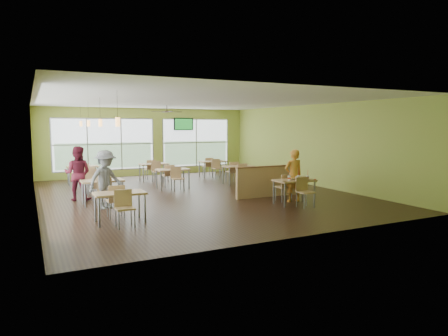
{
  "coord_description": "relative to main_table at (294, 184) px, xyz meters",
  "views": [
    {
      "loc": [
        -5.17,
        -12.73,
        2.35
      ],
      "look_at": [
        0.59,
        -1.06,
        0.98
      ],
      "focal_mm": 32.0,
      "sensor_mm": 36.0,
      "label": 1
    }
  ],
  "objects": [
    {
      "name": "room",
      "position": [
        -2.0,
        3.0,
        0.97
      ],
      "size": [
        12.0,
        12.04,
        3.2
      ],
      "color": "black",
      "rests_on": "ground"
    },
    {
      "name": "ketchup_cup",
      "position": [
        0.55,
        -0.28,
        0.13
      ],
      "size": [
        0.05,
        0.05,
        0.02
      ],
      "primitive_type": "cylinder",
      "color": "#AC1300",
      "rests_on": "main_table"
    },
    {
      "name": "wrapper_right",
      "position": [
        0.25,
        -0.3,
        0.14
      ],
      "size": [
        0.16,
        0.15,
        0.03
      ],
      "primitive_type": "ellipsoid",
      "rotation": [
        0.0,
        0.0,
        0.27
      ],
      "color": "#A98052",
      "rests_on": "main_table"
    },
    {
      "name": "food_basket",
      "position": [
        0.41,
        0.04,
        0.15
      ],
      "size": [
        0.27,
        0.27,
        0.06
      ],
      "color": "black",
      "rests_on": "main_table"
    },
    {
      "name": "half_wall_divider",
      "position": [
        0.0,
        1.45,
        -0.11
      ],
      "size": [
        2.4,
        0.14,
        1.04
      ],
      "color": "tan",
      "rests_on": "floor"
    },
    {
      "name": "patron_grey",
      "position": [
        -5.21,
        1.87,
        0.21
      ],
      "size": [
        1.25,
        1.02,
        1.68
      ],
      "primitive_type": "imported",
      "rotation": [
        0.0,
        0.0,
        0.43
      ],
      "color": "slate",
      "rests_on": "floor"
    },
    {
      "name": "ceiling_fan",
      "position": [
        -2.0,
        6.0,
        2.32
      ],
      "size": [
        1.25,
        1.25,
        0.29
      ],
      "color": "#2D2119",
      "rests_on": "ceiling"
    },
    {
      "name": "cup_yellow",
      "position": [
        -0.08,
        -0.23,
        0.19
      ],
      "size": [
        0.09,
        0.09,
        0.33
      ],
      "color": "white",
      "rests_on": "main_table"
    },
    {
      "name": "window_bays",
      "position": [
        -4.65,
        6.08,
        0.85
      ],
      "size": [
        9.24,
        10.24,
        2.38
      ],
      "color": "white",
      "rests_on": "room"
    },
    {
      "name": "main_table",
      "position": [
        0.0,
        0.0,
        0.0
      ],
      "size": [
        1.22,
        1.52,
        0.87
      ],
      "color": "tan",
      "rests_on": "floor"
    },
    {
      "name": "wrapper_mid",
      "position": [
        -0.06,
        0.03,
        0.14
      ],
      "size": [
        0.2,
        0.19,
        0.04
      ],
      "primitive_type": "ellipsoid",
      "rotation": [
        0.0,
        0.0,
        0.17
      ],
      "color": "#A98052",
      "rests_on": "main_table"
    },
    {
      "name": "dining_tables",
      "position": [
        -3.05,
        4.71,
        -0.0
      ],
      "size": [
        6.92,
        8.72,
        0.87
      ],
      "color": "tan",
      "rests_on": "floor"
    },
    {
      "name": "wrapper_left",
      "position": [
        -0.54,
        -0.25,
        0.14
      ],
      "size": [
        0.18,
        0.17,
        0.04
      ],
      "primitive_type": "ellipsoid",
      "rotation": [
        0.0,
        0.0,
        -0.34
      ],
      "color": "#A98052",
      "rests_on": "main_table"
    },
    {
      "name": "patron_maroon",
      "position": [
        -5.78,
        3.55,
        0.23
      ],
      "size": [
        1.03,
        0.93,
        1.73
      ],
      "primitive_type": "imported",
      "rotation": [
        0.0,
        0.0,
        2.74
      ],
      "color": "maroon",
      "rests_on": "floor"
    },
    {
      "name": "cup_red_near",
      "position": [
        0.09,
        -0.09,
        0.19
      ],
      "size": [
        0.1,
        0.1,
        0.36
      ],
      "color": "white",
      "rests_on": "main_table"
    },
    {
      "name": "tv_backwall",
      "position": [
        -0.2,
        8.9,
        1.82
      ],
      "size": [
        1.0,
        0.07,
        0.6
      ],
      "color": "black",
      "rests_on": "wall_back"
    },
    {
      "name": "cup_blue",
      "position": [
        -0.25,
        -0.09,
        0.19
      ],
      "size": [
        0.1,
        0.1,
        0.37
      ],
      "color": "white",
      "rests_on": "main_table"
    },
    {
      "name": "man_plaid",
      "position": [
        0.22,
        0.35,
        0.19
      ],
      "size": [
        0.63,
        0.45,
        1.64
      ],
      "primitive_type": "imported",
      "rotation": [
        0.0,
        0.0,
        3.05
      ],
      "color": "orange",
      "rests_on": "floor"
    },
    {
      "name": "pendant_lights",
      "position": [
        -5.2,
        3.68,
        1.82
      ],
      "size": [
        0.11,
        7.31,
        0.86
      ],
      "color": "#2D2119",
      "rests_on": "ceiling"
    },
    {
      "name": "cup_red_far",
      "position": [
        0.33,
        -0.21,
        0.19
      ],
      "size": [
        0.09,
        0.09,
        0.33
      ],
      "color": "white",
      "rests_on": "main_table"
    }
  ]
}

